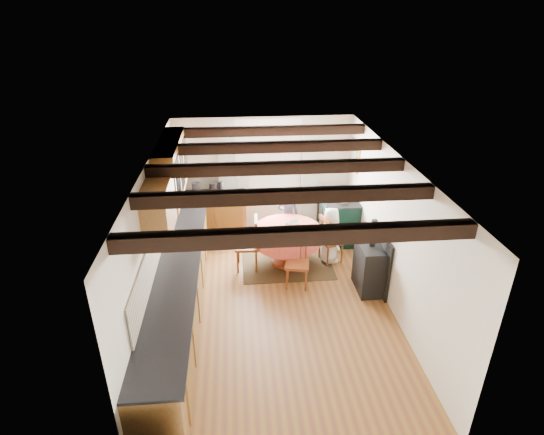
{
  "coord_description": "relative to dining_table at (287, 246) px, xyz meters",
  "views": [
    {
      "loc": [
        -0.58,
        -5.71,
        4.34
      ],
      "look_at": [
        0.0,
        0.8,
        1.15
      ],
      "focal_mm": 28.67,
      "sensor_mm": 36.0,
      "label": 1
    }
  ],
  "objects": [
    {
      "name": "worktop_left",
      "position": [
        -1.79,
        -1.19,
        0.53
      ],
      "size": [
        0.64,
        5.3,
        0.04
      ],
      "primitive_type": "cube",
      "color": "black",
      "rests_on": "base_cabinet_left"
    },
    {
      "name": "splash_back",
      "position": [
        -1.31,
        1.54,
        0.83
      ],
      "size": [
        1.4,
        0.02,
        0.55
      ],
      "primitive_type": "cube",
      "color": "beige",
      "rests_on": "wall_back"
    },
    {
      "name": "bowl_b",
      "position": [
        0.14,
        0.11,
        0.4
      ],
      "size": [
        0.28,
        0.28,
        0.07
      ],
      "primitive_type": "imported",
      "rotation": [
        0.0,
        0.0,
        0.45
      ],
      "color": "silver",
      "rests_on": "dining_table"
    },
    {
      "name": "chair_right",
      "position": [
        0.83,
        0.03,
        0.09
      ],
      "size": [
        0.51,
        0.5,
        0.92
      ],
      "primitive_type": null,
      "rotation": [
        0.0,
        0.0,
        1.87
      ],
      "color": "brown",
      "rests_on": "floor"
    },
    {
      "name": "chair_left",
      "position": [
        -0.74,
        -0.09,
        0.14
      ],
      "size": [
        0.48,
        0.46,
        1.01
      ],
      "primitive_type": null,
      "rotation": [
        0.0,
        0.0,
        -1.62
      ],
      "color": "brown",
      "rests_on": "floor"
    },
    {
      "name": "bowl_a",
      "position": [
        0.34,
        -0.07,
        0.39
      ],
      "size": [
        0.27,
        0.27,
        0.05
      ],
      "primitive_type": "imported",
      "rotation": [
        0.0,
        0.0,
        2.6
      ],
      "color": "silver",
      "rests_on": "dining_table"
    },
    {
      "name": "curtain_rod",
      "position": [
        -0.21,
        1.46,
        1.83
      ],
      "size": [
        2.0,
        0.03,
        0.03
      ],
      "primitive_type": "cylinder",
      "rotation": [
        0.0,
        1.57,
        0.0
      ],
      "color": "black",
      "rests_on": "wall_back"
    },
    {
      "name": "wall_cabinet_glass",
      "position": [
        -1.94,
        0.01,
        1.58
      ],
      "size": [
        0.34,
        1.8,
        0.9
      ],
      "primitive_type": "cube",
      "color": "olive",
      "rests_on": "wall_left"
    },
    {
      "name": "curtain_right",
      "position": [
        0.64,
        1.46,
        0.73
      ],
      "size": [
        0.35,
        0.1,
        2.1
      ],
      "primitive_type": "cube",
      "color": "beige",
      "rests_on": "wall_back"
    },
    {
      "name": "canister_wide",
      "position": [
        -1.33,
        1.33,
        0.66
      ],
      "size": [
        0.2,
        0.2,
        0.22
      ],
      "primitive_type": "cylinder",
      "color": "#262628",
      "rests_on": "worktop_back"
    },
    {
      "name": "beam_b",
      "position": [
        -0.31,
        -2.19,
        1.94
      ],
      "size": [
        3.6,
        0.16,
        0.16
      ],
      "primitive_type": "cube",
      "color": "black",
      "rests_on": "ceiling"
    },
    {
      "name": "beam_a",
      "position": [
        -0.31,
        -3.19,
        1.94
      ],
      "size": [
        3.6,
        0.16,
        0.16
      ],
      "primitive_type": "cube",
      "color": "black",
      "rests_on": "ceiling"
    },
    {
      "name": "window_frame",
      "position": [
        -0.21,
        1.55,
        1.23
      ],
      "size": [
        1.34,
        0.03,
        1.54
      ],
      "primitive_type": "cube",
      "color": "white",
      "rests_on": "wall_back"
    },
    {
      "name": "beam_e",
      "position": [
        -0.31,
        0.81,
        1.94
      ],
      "size": [
        3.6,
        0.16,
        0.16
      ],
      "primitive_type": "cube",
      "color": "black",
      "rests_on": "ceiling"
    },
    {
      "name": "base_cabinet_back",
      "position": [
        -1.36,
        1.26,
        0.07
      ],
      "size": [
        1.3,
        0.6,
        0.88
      ],
      "primitive_type": "cube",
      "color": "olive",
      "rests_on": "floor"
    },
    {
      "name": "beam_c",
      "position": [
        -0.31,
        -1.19,
        1.94
      ],
      "size": [
        3.6,
        0.16,
        0.16
      ],
      "primitive_type": "cube",
      "color": "black",
      "rests_on": "ceiling"
    },
    {
      "name": "rug",
      "position": [
        0.0,
        0.0,
        -0.36
      ],
      "size": [
        1.66,
        1.29,
        0.01
      ],
      "primitive_type": "cube",
      "color": "#342315",
      "rests_on": "floor"
    },
    {
      "name": "aga_range",
      "position": [
        1.16,
        0.89,
        0.1
      ],
      "size": [
        0.65,
        1.01,
        0.93
      ],
      "primitive_type": null,
      "color": "black",
      "rests_on": "floor"
    },
    {
      "name": "ceiling",
      "position": [
        -0.31,
        -1.19,
        2.03
      ],
      "size": [
        3.6,
        5.5,
        0.0
      ],
      "primitive_type": "cube",
      "color": "white",
      "rests_on": "ground"
    },
    {
      "name": "wall_cabinet_solid",
      "position": [
        -1.94,
        -1.49,
        1.53
      ],
      "size": [
        0.34,
        0.9,
        0.7
      ],
      "primitive_type": "cube",
      "color": "olive",
      "rests_on": "wall_left"
    },
    {
      "name": "canister_slim",
      "position": [
        -1.19,
        1.27,
        0.68
      ],
      "size": [
        0.09,
        0.09,
        0.26
      ],
      "primitive_type": "cylinder",
      "color": "#262628",
      "rests_on": "worktop_back"
    },
    {
      "name": "wall_right",
      "position": [
        1.49,
        -1.19,
        0.83
      ],
      "size": [
        0.0,
        5.5,
        2.4
      ],
      "primitive_type": "cube",
      "color": "silver",
      "rests_on": "ground"
    },
    {
      "name": "base_cabinet_left",
      "position": [
        -1.81,
        -1.19,
        0.07
      ],
      "size": [
        0.6,
        5.3,
        0.88
      ],
      "primitive_type": "cube",
      "color": "olive",
      "rests_on": "floor"
    },
    {
      "name": "chair_near",
      "position": [
        0.08,
        -0.73,
        0.09
      ],
      "size": [
        0.46,
        0.48,
        0.92
      ],
      "primitive_type": null,
      "rotation": [
        0.0,
        0.0,
        -0.19
      ],
      "color": "brown",
      "rests_on": "floor"
    },
    {
      "name": "wall_back",
      "position": [
        -0.31,
        1.56,
        0.83
      ],
      "size": [
        3.6,
        0.0,
        2.4
      ],
      "primitive_type": "cube",
      "color": "silver",
      "rests_on": "ground"
    },
    {
      "name": "wall_left",
      "position": [
        -2.11,
        -1.19,
        0.83
      ],
      "size": [
        0.0,
        5.5,
        2.4
      ],
      "primitive_type": "cube",
      "color": "silver",
      "rests_on": "ground"
    },
    {
      "name": "worktop_back",
      "position": [
        -1.36,
        1.24,
        0.53
      ],
      "size": [
        1.3,
        0.64,
        0.04
      ],
      "primitive_type": "cube",
      "color": "black",
      "rests_on": "base_cabinet_back"
    },
    {
      "name": "cast_iron_stove",
      "position": [
        1.27,
        -0.94,
        0.29
      ],
      "size": [
        0.39,
        0.65,
        1.31
      ],
      "primitive_type": null,
      "color": "black",
      "rests_on": "floor"
    },
    {
      "name": "child_right",
      "position": [
        0.8,
        0.02,
        0.17
      ],
      "size": [
        0.45,
        0.59,
        1.08
      ],
      "primitive_type": "imported",
      "rotation": [
        0.0,
        0.0,
        1.78
      ],
      "color": "white",
      "rests_on": "floor"
    },
    {
      "name": "beam_d",
      "position": [
        -0.31,
        -0.19,
        1.94
      ],
      "size": [
        3.6,
        0.16,
        0.16
      ],
      "primitive_type": "cube",
      "color": "black",
      "rests_on": "ceiling"
    },
    {
      "name": "canister_tall",
      "position": [
        -1.69,
        1.24,
        0.69
      ],
      "size": [
        0.16,
        0.16,
        0.27
      ],
      "primitive_type": "cylinder",
      "color": "#262628",
      "rests_on": "worktop_back"
    },
    {
      "name": "child_far",
      "position": [
        0.11,
        0.81,
        0.23
      ],
      "size": [
        0.46,
        0.32,
        1.2
      ],
      "primitive_type": "imported",
      "rotation": [
        0.0,
        0.0,
        3.21
      ],
      "color": "#474C5F",
      "rests_on": "floor"
    },
    {
      "name": "wall_front",
      "position": [
        -0.31,
        -3.94,
        0.83
      ],
      "size": [
        3.6,
        0.0,
        2.4
      ],
      "primitive_type": "cube",
      "color": "silver",
      "rests_on": "ground"
    },
    {
      "name": "splash_left",
      "position": [
        -2.09,
        -0.89,
        0.83
      ],
      "size": [
        0.02,
        4.5,
        0.55
      ],
      "primitive_type": "cube",
      "color": "beige",
      "rests_on": "wall_left"
    },
    {
      "name": "wall_plate",
      "position": [
        0.74,
        1.53,
        1.33
      ],
      "size": [
        0.3,
        0.02,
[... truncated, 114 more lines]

